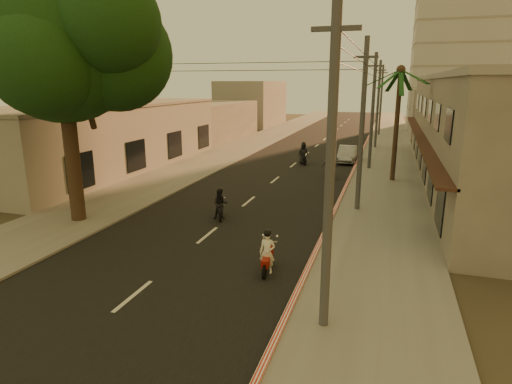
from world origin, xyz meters
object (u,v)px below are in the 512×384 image
at_px(scooter_mid_b, 330,167).
at_px(scooter_far_a, 303,154).
at_px(parked_car, 347,154).
at_px(broadleaf_tree, 70,44).
at_px(scooter_red, 267,254).
at_px(scooter_mid_a, 220,205).
at_px(palm_tree, 400,77).

xyz_separation_m(scooter_mid_b, scooter_far_a, (-2.91, 4.89, 0.02)).
relative_size(scooter_mid_b, scooter_far_a, 0.98).
bearing_deg(scooter_mid_b, parked_car, 67.67).
distance_m(broadleaf_tree, scooter_mid_b, 18.68).
height_order(scooter_red, scooter_mid_a, scooter_red).
relative_size(palm_tree, scooter_far_a, 4.27).
bearing_deg(palm_tree, scooter_mid_b, -177.22).
bearing_deg(scooter_mid_a, palm_tree, 32.96).
bearing_deg(parked_car, scooter_mid_b, -96.19).
relative_size(palm_tree, scooter_mid_b, 4.36).
height_order(palm_tree, scooter_red, palm_tree).
bearing_deg(broadleaf_tree, scooter_red, -16.77).
height_order(scooter_mid_a, parked_car, scooter_mid_a).
distance_m(broadleaf_tree, scooter_red, 13.25).
height_order(scooter_mid_b, parked_car, scooter_mid_b).
height_order(scooter_red, scooter_far_a, scooter_far_a).
height_order(broadleaf_tree, parked_car, broadleaf_tree).
xyz_separation_m(scooter_red, scooter_mid_b, (-0.06, 16.74, 0.12)).
bearing_deg(scooter_mid_a, scooter_far_a, 65.16).
height_order(broadleaf_tree, scooter_far_a, broadleaf_tree).
relative_size(scooter_red, scooter_mid_a, 1.04).
bearing_deg(parked_car, broadleaf_tree, -119.08).
distance_m(scooter_mid_b, parked_car, 7.14).
bearing_deg(scooter_mid_b, scooter_red, -107.52).
relative_size(broadleaf_tree, scooter_mid_a, 7.38).
xyz_separation_m(palm_tree, scooter_mid_a, (-8.34, -11.52, -6.40)).
bearing_deg(scooter_far_a, palm_tree, -54.41).
xyz_separation_m(scooter_mid_a, parked_car, (4.53, 18.42, -0.05)).
bearing_deg(scooter_mid_a, broadleaf_tree, 179.30).
height_order(scooter_mid_a, scooter_mid_b, scooter_mid_b).
height_order(palm_tree, scooter_far_a, palm_tree).
relative_size(scooter_mid_a, scooter_far_a, 0.85).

